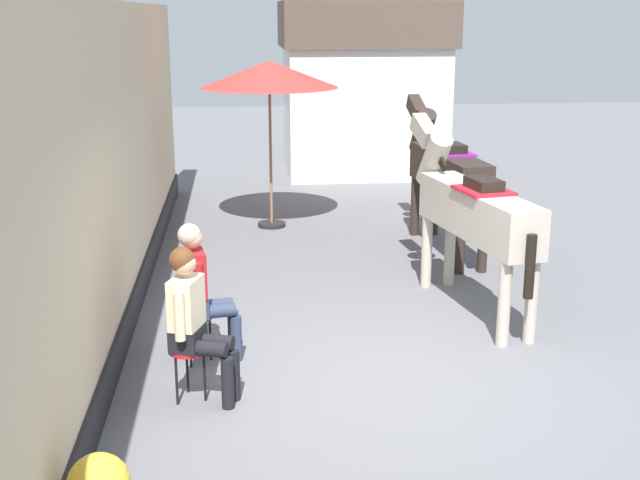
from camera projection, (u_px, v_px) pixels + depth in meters
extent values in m
plane|color=slate|center=(337.00, 281.00, 10.35)|extent=(40.00, 40.00, 0.00)
cube|color=#CCB793|center=(105.00, 176.00, 8.21)|extent=(0.30, 14.00, 3.40)
cube|color=black|center=(117.00, 317.00, 8.62)|extent=(0.34, 14.00, 0.36)
cube|color=silver|center=(363.00, 111.00, 17.05)|extent=(3.20, 2.40, 2.60)
cube|color=brown|center=(364.00, 24.00, 16.58)|extent=(3.40, 2.60, 0.90)
cylinder|color=red|center=(188.00, 350.00, 7.07)|extent=(0.34, 0.34, 0.03)
cylinder|color=black|center=(205.00, 377.00, 7.10)|extent=(0.02, 0.02, 0.45)
cylinder|color=black|center=(187.00, 369.00, 7.26)|extent=(0.02, 0.02, 0.45)
cylinder|color=black|center=(177.00, 380.00, 7.04)|extent=(0.02, 0.02, 0.45)
cube|color=black|center=(188.00, 338.00, 7.04)|extent=(0.33, 0.38, 0.20)
cube|color=beige|center=(186.00, 303.00, 6.95)|extent=(0.32, 0.39, 0.44)
sphere|color=tan|center=(184.00, 263.00, 6.86)|extent=(0.20, 0.20, 0.20)
sphere|color=#593319|center=(182.00, 260.00, 6.86)|extent=(0.22, 0.22, 0.22)
cylinder|color=black|center=(212.00, 341.00, 7.09)|extent=(0.40, 0.25, 0.13)
cylinder|color=black|center=(234.00, 375.00, 7.12)|extent=(0.11, 0.11, 0.46)
cylinder|color=black|center=(205.00, 349.00, 6.94)|extent=(0.40, 0.25, 0.13)
cylinder|color=black|center=(228.00, 383.00, 6.97)|extent=(0.11, 0.11, 0.46)
cylinder|color=beige|center=(197.00, 301.00, 7.15)|extent=(0.09, 0.09, 0.42)
cylinder|color=beige|center=(179.00, 317.00, 6.77)|extent=(0.09, 0.09, 0.42)
cylinder|color=#194C99|center=(195.00, 317.00, 7.84)|extent=(0.34, 0.34, 0.03)
cylinder|color=black|center=(210.00, 338.00, 7.94)|extent=(0.02, 0.02, 0.45)
cylinder|color=black|center=(187.00, 336.00, 8.00)|extent=(0.02, 0.02, 0.45)
cylinder|color=black|center=(190.00, 345.00, 7.78)|extent=(0.02, 0.02, 0.45)
cube|color=#2D3851|center=(194.00, 305.00, 7.81)|extent=(0.29, 0.36, 0.20)
cube|color=maroon|center=(193.00, 274.00, 7.73)|extent=(0.28, 0.37, 0.44)
sphere|color=tan|center=(192.00, 238.00, 7.63)|extent=(0.20, 0.20, 0.20)
sphere|color=#B2A38E|center=(189.00, 235.00, 7.62)|extent=(0.22, 0.22, 0.22)
cylinder|color=#2D3851|center=(213.00, 306.00, 7.95)|extent=(0.40, 0.19, 0.13)
cylinder|color=#2D3851|center=(233.00, 332.00, 8.08)|extent=(0.11, 0.11, 0.46)
cylinder|color=#2D3851|center=(216.00, 311.00, 7.80)|extent=(0.40, 0.19, 0.13)
cylinder|color=#2D3851|center=(236.00, 338.00, 7.93)|extent=(0.11, 0.11, 0.46)
cylinder|color=maroon|center=(193.00, 272.00, 7.93)|extent=(0.09, 0.09, 0.42)
cylinder|color=maroon|center=(198.00, 285.00, 7.56)|extent=(0.09, 0.09, 0.42)
cube|color=#B2A899|center=(478.00, 213.00, 8.96)|extent=(0.84, 2.24, 0.52)
cylinder|color=#B2A899|center=(427.00, 252.00, 10.02)|extent=(0.13, 0.13, 0.90)
cylinder|color=#B2A899|center=(450.00, 250.00, 10.10)|extent=(0.13, 0.13, 0.90)
cylinder|color=#B2A899|center=(504.00, 304.00, 8.23)|extent=(0.13, 0.13, 0.90)
cylinder|color=#B2A899|center=(531.00, 301.00, 8.31)|extent=(0.13, 0.13, 0.90)
cylinder|color=#B2A899|center=(434.00, 159.00, 9.97)|extent=(0.39, 0.67, 0.73)
cube|color=#B2A899|center=(424.00, 131.00, 10.20)|extent=(0.27, 0.55, 0.40)
cube|color=black|center=(435.00, 148.00, 9.91)|extent=(0.16, 0.63, 0.48)
cylinder|color=black|center=(530.00, 267.00, 7.98)|extent=(0.12, 0.12, 0.65)
cube|color=red|center=(483.00, 190.00, 8.80)|extent=(0.60, 0.68, 0.03)
cube|color=black|center=(484.00, 184.00, 8.78)|extent=(0.36, 0.48, 0.12)
cube|color=#2D231E|center=(449.00, 172.00, 11.28)|extent=(0.65, 2.23, 0.52)
cylinder|color=#2D231E|center=(415.00, 206.00, 12.37)|extent=(0.13, 0.13, 0.90)
cylinder|color=#2D231E|center=(435.00, 205.00, 12.43)|extent=(0.13, 0.13, 0.90)
cylinder|color=#2D231E|center=(460.00, 240.00, 10.54)|extent=(0.13, 0.13, 0.90)
cylinder|color=#2D231E|center=(483.00, 239.00, 10.59)|extent=(0.13, 0.13, 0.90)
cylinder|color=#2D231E|center=(423.00, 131.00, 12.31)|extent=(0.34, 0.65, 0.73)
cube|color=#2D231E|center=(417.00, 108.00, 12.55)|extent=(0.23, 0.54, 0.40)
cube|color=black|center=(423.00, 122.00, 12.25)|extent=(0.10, 0.63, 0.48)
cylinder|color=black|center=(479.00, 210.00, 10.28)|extent=(0.11, 0.11, 0.65)
cube|color=#8C1E8C|center=(452.00, 153.00, 11.11)|extent=(0.55, 0.64, 0.03)
cube|color=black|center=(452.00, 148.00, 11.09)|extent=(0.32, 0.46, 0.12)
cylinder|color=black|center=(272.00, 224.00, 12.98)|extent=(0.44, 0.44, 0.06)
cylinder|color=olive|center=(271.00, 158.00, 12.69)|extent=(0.04, 0.04, 2.20)
cone|color=red|center=(269.00, 74.00, 12.35)|extent=(2.10, 2.10, 0.40)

